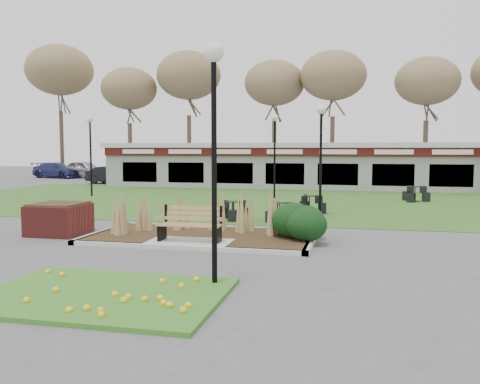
% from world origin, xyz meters
% --- Properties ---
extents(ground, '(100.00, 100.00, 0.00)m').
position_xyz_m(ground, '(0.00, 0.00, 0.00)').
color(ground, '#515154').
rests_on(ground, ground).
extents(lawn, '(34.00, 16.00, 0.02)m').
position_xyz_m(lawn, '(0.00, 12.00, 0.01)').
color(lawn, '#34571B').
rests_on(lawn, ground).
extents(flower_bed, '(4.20, 3.00, 0.16)m').
position_xyz_m(flower_bed, '(0.00, -4.60, 0.07)').
color(flower_bed, '#347521').
rests_on(flower_bed, ground).
extents(planting_bed, '(6.75, 3.40, 1.27)m').
position_xyz_m(planting_bed, '(1.27, 1.35, 0.37)').
color(planting_bed, black).
rests_on(planting_bed, ground).
extents(park_bench, '(1.70, 0.66, 0.93)m').
position_xyz_m(park_bench, '(0.00, 0.25, 0.59)').
color(park_bench, '#9E7A47').
rests_on(park_bench, ground).
extents(brick_planter, '(1.50, 1.50, 0.95)m').
position_xyz_m(brick_planter, '(-4.40, 1.00, 0.48)').
color(brick_planter, maroon).
rests_on(brick_planter, ground).
extents(food_pavilion, '(24.60, 3.40, 2.90)m').
position_xyz_m(food_pavilion, '(0.00, 19.96, 1.48)').
color(food_pavilion, gray).
rests_on(food_pavilion, ground).
extents(tree_backdrop, '(47.24, 5.24, 10.36)m').
position_xyz_m(tree_backdrop, '(0.00, 28.00, 8.36)').
color(tree_backdrop, '#47382B').
rests_on(tree_backdrop, ground).
extents(lamp_post_near_left, '(0.37, 0.37, 4.50)m').
position_xyz_m(lamp_post_near_left, '(1.71, -3.50, 3.28)').
color(lamp_post_near_left, black).
rests_on(lamp_post_near_left, ground).
extents(lamp_post_mid_right, '(0.35, 0.35, 4.28)m').
position_xyz_m(lamp_post_mid_right, '(0.23, 13.02, 3.12)').
color(lamp_post_mid_right, black).
rests_on(lamp_post_mid_right, ground).
extents(lamp_post_far_right, '(0.35, 0.35, 4.18)m').
position_xyz_m(lamp_post_far_right, '(2.97, 6.70, 3.04)').
color(lamp_post_far_right, black).
rests_on(lamp_post_far_right, ground).
extents(lamp_post_far_left, '(0.35, 0.35, 4.28)m').
position_xyz_m(lamp_post_far_left, '(-9.51, 12.09, 3.12)').
color(lamp_post_far_left, black).
rests_on(lamp_post_far_left, ground).
extents(bistro_set_a, '(1.07, 1.23, 0.65)m').
position_xyz_m(bistro_set_a, '(1.67, 5.09, 0.24)').
color(bistro_set_a, black).
rests_on(bistro_set_a, ground).
extents(bistro_set_b, '(1.23, 1.15, 0.66)m').
position_xyz_m(bistro_set_b, '(-0.00, 5.12, 0.24)').
color(bistro_set_b, black).
rests_on(bistro_set_b, ground).
extents(bistro_set_c, '(1.25, 1.35, 0.72)m').
position_xyz_m(bistro_set_c, '(7.05, 13.03, 0.26)').
color(bistro_set_c, black).
rests_on(bistro_set_c, ground).
extents(bistro_set_d, '(1.13, 1.30, 0.69)m').
position_xyz_m(bistro_set_d, '(2.49, 7.56, 0.25)').
color(bistro_set_d, black).
rests_on(bistro_set_d, ground).
extents(car_silver, '(4.51, 2.18, 1.48)m').
position_xyz_m(car_silver, '(-18.47, 27.00, 0.74)').
color(car_silver, '#A4A4A8').
rests_on(car_silver, ground).
extents(car_black, '(3.97, 1.88, 1.26)m').
position_xyz_m(car_black, '(-12.86, 21.00, 0.63)').
color(car_black, black).
rests_on(car_black, ground).
extents(car_blue, '(4.84, 2.78, 1.32)m').
position_xyz_m(car_blue, '(-20.82, 26.53, 0.66)').
color(car_blue, navy).
rests_on(car_blue, ground).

